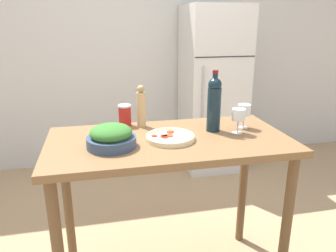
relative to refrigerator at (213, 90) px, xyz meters
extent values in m
cube|color=silver|center=(-0.84, 0.36, 0.43)|extent=(6.40, 0.06, 2.60)
cube|color=silver|center=(0.00, 0.00, 0.00)|extent=(0.62, 0.62, 1.73)
cube|color=black|center=(0.00, -0.31, 0.38)|extent=(0.60, 0.01, 0.01)
cylinder|color=#B2B2B7|center=(-0.22, -0.33, -0.09)|extent=(0.02, 0.02, 0.78)
cube|color=brown|center=(-0.84, -1.62, 0.07)|extent=(1.33, 0.67, 0.04)
cylinder|color=brown|center=(-0.24, -1.90, -0.41)|extent=(0.06, 0.06, 0.91)
cylinder|color=brown|center=(-1.44, -1.34, -0.41)|extent=(0.06, 0.06, 0.91)
cylinder|color=brown|center=(-0.24, -1.34, -0.41)|extent=(0.06, 0.06, 0.91)
cylinder|color=#142833|center=(-0.56, -1.55, 0.22)|extent=(0.08, 0.08, 0.26)
sphere|color=#142833|center=(-0.56, -1.55, 0.36)|extent=(0.08, 0.08, 0.08)
cylinder|color=#142833|center=(-0.56, -1.55, 0.40)|extent=(0.03, 0.03, 0.07)
cylinder|color=maroon|center=(-0.56, -1.55, 0.44)|extent=(0.03, 0.03, 0.02)
cylinder|color=silver|center=(-0.44, -1.62, 0.09)|extent=(0.06, 0.06, 0.00)
cylinder|color=silver|center=(-0.44, -1.62, 0.13)|extent=(0.01, 0.01, 0.07)
cylinder|color=white|center=(-0.44, -1.62, 0.20)|extent=(0.08, 0.08, 0.07)
cylinder|color=maroon|center=(-0.44, -1.62, 0.18)|extent=(0.07, 0.07, 0.02)
cylinder|color=silver|center=(-0.36, -1.54, 0.09)|extent=(0.06, 0.06, 0.00)
cylinder|color=silver|center=(-0.36, -1.54, 0.13)|extent=(0.01, 0.01, 0.07)
cylinder|color=white|center=(-0.36, -1.54, 0.20)|extent=(0.08, 0.08, 0.07)
cylinder|color=maroon|center=(-0.36, -1.54, 0.17)|extent=(0.07, 0.07, 0.01)
cylinder|color=tan|center=(-0.96, -1.38, 0.19)|extent=(0.05, 0.05, 0.21)
sphere|color=tan|center=(-0.96, -1.38, 0.32)|extent=(0.05, 0.05, 0.05)
cylinder|color=#384C6B|center=(-1.16, -1.69, 0.12)|extent=(0.25, 0.25, 0.05)
ellipsoid|color=#38752D|center=(-1.16, -1.69, 0.17)|extent=(0.22, 0.22, 0.09)
cylinder|color=beige|center=(-0.83, -1.65, 0.10)|extent=(0.27, 0.27, 0.02)
torus|color=beige|center=(-0.83, -1.65, 0.11)|extent=(0.27, 0.27, 0.02)
cylinder|color=red|center=(-0.87, -1.66, 0.11)|extent=(0.04, 0.04, 0.01)
cylinder|color=red|center=(-0.87, -1.64, 0.11)|extent=(0.04, 0.04, 0.01)
cylinder|color=#CD422D|center=(-0.84, -1.64, 0.11)|extent=(0.05, 0.05, 0.01)
cylinder|color=red|center=(-0.92, -1.63, 0.11)|extent=(0.03, 0.03, 0.01)
cylinder|color=red|center=(-0.82, -1.58, 0.11)|extent=(0.04, 0.04, 0.01)
cylinder|color=#B2231E|center=(-1.05, -1.34, 0.15)|extent=(0.08, 0.08, 0.12)
cylinder|color=white|center=(-1.05, -1.34, 0.21)|extent=(0.08, 0.08, 0.01)
camera|label=1|loc=(-1.21, -3.28, 0.70)|focal=35.00mm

